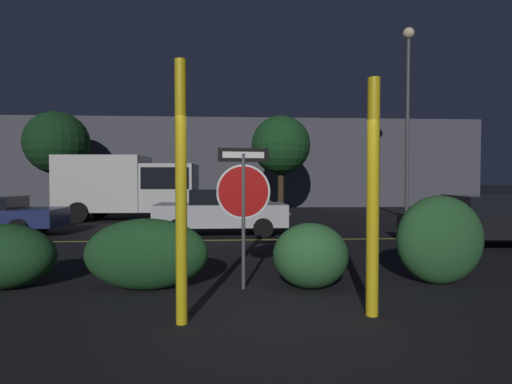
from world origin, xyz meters
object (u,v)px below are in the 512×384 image
Objects in this scene: stop_sign at (243,192)px; passing_car_3 at (492,221)px; yellow_pole_right at (373,198)px; hedge_bush_2 at (310,255)px; hedge_bush_1 at (147,254)px; hedge_bush_3 at (440,240)px; tree_1 at (57,143)px; street_lamp at (408,92)px; hedge_bush_0 at (2,256)px; delivery_truck at (131,185)px; yellow_pole_left at (181,193)px; tree_0 at (281,145)px; passing_car_2 at (221,212)px.

passing_car_3 is at bearing 22.53° from stop_sign.
yellow_pole_right reaches higher than hedge_bush_2.
hedge_bush_1 is 0.42× the size of passing_car_3.
hedge_bush_1 is 1.60× the size of hedge_bush_2.
tree_1 is at bearing 129.29° from hedge_bush_3.
tree_1 is at bearing 123.07° from yellow_pole_right.
yellow_pole_right is 0.36× the size of street_lamp.
hedge_bush_0 is 0.31× the size of tree_1.
delivery_truck is (-4.56, 11.31, -0.02)m from stop_sign.
hedge_bush_2 is at bearing -5.92° from stop_sign.
yellow_pole_right is 0.52× the size of delivery_truck.
tree_1 is at bearing 116.91° from yellow_pole_left.
yellow_pole_right is (1.61, -1.36, -0.04)m from stop_sign.
yellow_pole_right is at bearing -68.96° from hedge_bush_2.
passing_car_3 is (10.49, 3.47, 0.15)m from hedge_bush_0.
passing_car_3 is at bearing -68.36° from tree_0.
hedge_bush_0 is 7.01m from passing_car_2.
street_lamp is at bearing 177.36° from passing_car_3.
stop_sign is 14.08m from street_lamp.
hedge_bush_3 is (4.08, 1.62, -0.85)m from yellow_pole_left.
yellow_pole_right is 1.56× the size of hedge_bush_1.
passing_car_3 reaches higher than hedge_bush_0.
stop_sign is at bearing -3.41° from hedge_bush_0.
tree_1 reaches higher than passing_car_2.
yellow_pole_left is 19.62m from tree_1.
tree_1 is at bearing 114.61° from stop_sign.
tree_1 is at bearing -121.74° from passing_car_3.
street_lamp is (8.44, 12.59, 4.08)m from yellow_pole_left.
stop_sign is at bearing -178.03° from hedge_bush_3.
passing_car_2 is (0.25, 7.90, -0.86)m from yellow_pole_left.
tree_1 is (-9.07, 9.48, 3.00)m from passing_car_2.
hedge_bush_3 is (3.29, 0.11, -0.81)m from stop_sign.
delivery_truck is at bearing 125.03° from hedge_bush_3.
hedge_bush_3 is at bearing 21.63° from yellow_pole_left.
passing_car_3 is (7.18, -2.70, -0.06)m from passing_car_2.
hedge_bush_3 is 0.32× the size of passing_car_3.
street_lamp is (8.19, 4.69, 4.93)m from passing_car_2.
hedge_bush_0 is 0.36× the size of passing_car_3.
tree_0 reaches higher than passing_car_3.
yellow_pole_left reaches higher than passing_car_2.
yellow_pole_right is at bearing -115.87° from street_lamp.
stop_sign is 1.16× the size of hedge_bush_1.
street_lamp is 1.66× the size of tree_0.
passing_car_2 is at bearing -46.27° from tree_1.
hedge_bush_0 is at bearing 177.48° from hedge_bush_2.
hedge_bush_0 is at bearing -28.51° from passing_car_2.
hedge_bush_0 is (-3.85, 0.23, -1.03)m from stop_sign.
hedge_bush_0 is 1.39× the size of hedge_bush_2.
hedge_bush_2 is 0.29× the size of passing_car_2.
tree_0 reaches higher than hedge_bush_1.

